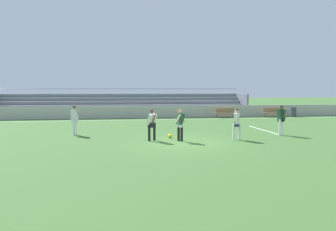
# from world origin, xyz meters

# --- Properties ---
(ground_plane) EXTENTS (160.00, 160.00, 0.00)m
(ground_plane) POSITION_xyz_m (0.00, 0.00, 0.00)
(ground_plane) COLOR #3D662D
(field_line_sideline) EXTENTS (44.00, 0.12, 0.01)m
(field_line_sideline) POSITION_xyz_m (0.00, 12.21, 0.00)
(field_line_sideline) COLOR white
(field_line_sideline) RESTS_ON ground
(field_line_penalty_mark) EXTENTS (0.12, 4.40, 0.01)m
(field_line_penalty_mark) POSITION_xyz_m (6.14, 4.12, 0.00)
(field_line_penalty_mark) COLOR white
(field_line_penalty_mark) RESTS_ON ground
(sideline_wall) EXTENTS (48.00, 0.16, 1.10)m
(sideline_wall) POSITION_xyz_m (0.00, 14.02, 0.55)
(sideline_wall) COLOR #BCB7AD
(sideline_wall) RESTS_ON ground
(bleacher_stand) EXTENTS (24.76, 3.72, 2.72)m
(bleacher_stand) POSITION_xyz_m (-2.61, 16.88, 1.16)
(bleacher_stand) COLOR #9EA3AD
(bleacher_stand) RESTS_ON ground
(bench_centre_sideline) EXTENTS (1.80, 0.40, 0.90)m
(bench_centre_sideline) POSITION_xyz_m (11.33, 13.13, 0.55)
(bench_centre_sideline) COLOR #99754C
(bench_centre_sideline) RESTS_ON ground
(bench_far_right) EXTENTS (1.80, 0.40, 0.90)m
(bench_far_right) POSITION_xyz_m (6.62, 13.13, 0.55)
(bench_far_right) COLOR #99754C
(bench_far_right) RESTS_ON ground
(trash_bin) EXTENTS (0.49, 0.49, 0.93)m
(trash_bin) POSITION_xyz_m (13.41, 12.98, 0.46)
(trash_bin) COLOR #3D424C
(trash_bin) RESTS_ON ground
(player_dark_wide_right) EXTENTS (0.62, 0.50, 1.64)m
(player_dark_wide_right) POSITION_xyz_m (-0.03, 0.48, 0.98)
(player_dark_wide_right) COLOR black
(player_dark_wide_right) RESTS_ON ground
(player_white_on_ball) EXTENTS (0.53, 0.63, 1.61)m
(player_white_on_ball) POSITION_xyz_m (-1.44, 0.83, 0.95)
(player_white_on_ball) COLOR black
(player_white_on_ball) RESTS_ON ground
(player_white_deep_cover) EXTENTS (0.45, 0.58, 1.62)m
(player_white_deep_cover) POSITION_xyz_m (2.98, 0.47, 0.96)
(player_white_deep_cover) COLOR white
(player_white_deep_cover) RESTS_ON ground
(player_dark_challenging) EXTENTS (0.47, 0.60, 1.72)m
(player_dark_challenging) POSITION_xyz_m (6.09, 1.67, 1.03)
(player_dark_challenging) COLOR white
(player_dark_challenging) RESTS_ON ground
(player_white_overlapping) EXTENTS (0.59, 0.42, 1.71)m
(player_white_overlapping) POSITION_xyz_m (-5.63, 3.52, 1.02)
(player_white_overlapping) COLOR white
(player_white_overlapping) RESTS_ON ground
(soccer_ball) EXTENTS (0.22, 0.22, 0.22)m
(soccer_ball) POSITION_xyz_m (-0.38, 1.58, 0.11)
(soccer_ball) COLOR yellow
(soccer_ball) RESTS_ON ground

